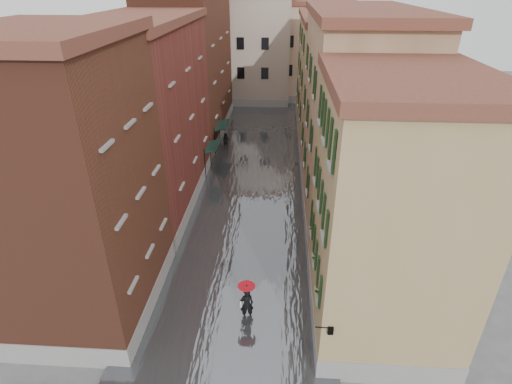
% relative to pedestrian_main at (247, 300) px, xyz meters
% --- Properties ---
extents(ground, '(120.00, 120.00, 0.00)m').
position_rel_pedestrian_main_xyz_m(ground, '(-0.79, 2.68, -1.20)').
color(ground, '#525255').
rests_on(ground, ground).
extents(floodwater, '(10.00, 60.00, 0.20)m').
position_rel_pedestrian_main_xyz_m(floodwater, '(-0.79, 15.68, -1.10)').
color(floodwater, '#51555A').
rests_on(floodwater, ground).
extents(building_left_near, '(6.00, 8.00, 13.00)m').
position_rel_pedestrian_main_xyz_m(building_left_near, '(-7.79, 0.68, 5.30)').
color(building_left_near, brown).
rests_on(building_left_near, ground).
extents(building_left_mid, '(6.00, 14.00, 12.50)m').
position_rel_pedestrian_main_xyz_m(building_left_mid, '(-7.79, 11.68, 5.05)').
color(building_left_mid, brown).
rests_on(building_left_mid, ground).
extents(building_left_far, '(6.00, 16.00, 14.00)m').
position_rel_pedestrian_main_xyz_m(building_left_far, '(-7.79, 26.68, 5.80)').
color(building_left_far, brown).
rests_on(building_left_far, ground).
extents(building_right_near, '(6.00, 8.00, 11.50)m').
position_rel_pedestrian_main_xyz_m(building_right_near, '(6.21, 0.68, 4.55)').
color(building_right_near, '#987E4E').
rests_on(building_right_near, ground).
extents(building_right_mid, '(6.00, 14.00, 13.00)m').
position_rel_pedestrian_main_xyz_m(building_right_mid, '(6.21, 11.68, 5.30)').
color(building_right_mid, tan).
rests_on(building_right_mid, ground).
extents(building_right_far, '(6.00, 16.00, 11.50)m').
position_rel_pedestrian_main_xyz_m(building_right_far, '(6.21, 26.68, 4.55)').
color(building_right_far, '#987E4E').
rests_on(building_right_far, ground).
extents(building_end_cream, '(12.00, 9.00, 13.00)m').
position_rel_pedestrian_main_xyz_m(building_end_cream, '(-3.79, 40.68, 5.30)').
color(building_end_cream, '#B3A38E').
rests_on(building_end_cream, ground).
extents(building_end_pink, '(10.00, 9.00, 12.00)m').
position_rel_pedestrian_main_xyz_m(building_end_pink, '(5.21, 42.68, 4.80)').
color(building_end_pink, '#CEAA90').
rests_on(building_end_pink, ground).
extents(awning_near, '(1.09, 2.73, 2.80)m').
position_rel_pedestrian_main_xyz_m(awning_near, '(-4.28, 16.49, 1.26)').
color(awning_near, black).
rests_on(awning_near, ground).
extents(awning_far, '(1.09, 3.16, 2.80)m').
position_rel_pedestrian_main_xyz_m(awning_far, '(-4.27, 21.87, 1.27)').
color(awning_far, black).
rests_on(awning_far, ground).
extents(wall_lantern, '(0.71, 0.22, 0.35)m').
position_rel_pedestrian_main_xyz_m(wall_lantern, '(3.54, -3.32, 1.81)').
color(wall_lantern, black).
rests_on(wall_lantern, ground).
extents(window_planters, '(0.59, 5.63, 0.84)m').
position_rel_pedestrian_main_xyz_m(window_planters, '(3.33, 0.84, 2.31)').
color(window_planters, brown).
rests_on(window_planters, ground).
extents(pedestrian_main, '(0.88, 0.88, 2.06)m').
position_rel_pedestrian_main_xyz_m(pedestrian_main, '(0.00, 0.00, 0.00)').
color(pedestrian_main, black).
rests_on(pedestrian_main, ground).
extents(pedestrian_far, '(0.85, 0.72, 1.54)m').
position_rel_pedestrian_main_xyz_m(pedestrian_far, '(-3.97, 22.34, -0.43)').
color(pedestrian_far, black).
rests_on(pedestrian_far, ground).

